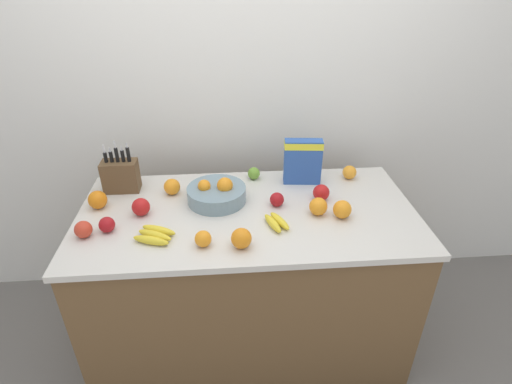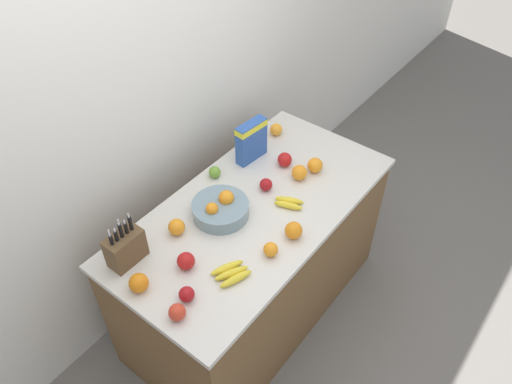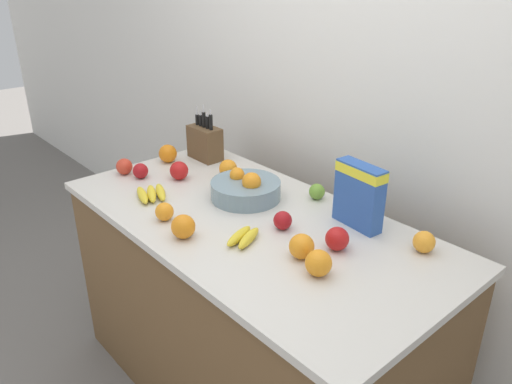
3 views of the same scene
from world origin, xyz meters
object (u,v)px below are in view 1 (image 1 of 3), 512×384
object	(u,v)px
apple_middle	(83,229)
orange_front_left	(203,239)
apple_near_bananas	(277,200)
orange_near_bowl	(349,172)
apple_by_knife_block	(107,225)
banana_bunch_left	(155,235)
apple_rear	(321,193)
apple_rightmost	(254,173)
orange_front_right	(98,200)
banana_bunch_right	(276,222)
apple_leftmost	(141,207)
orange_back_center	(318,206)
cereal_box	(303,160)
fruit_bowl	(217,193)
orange_mid_right	(342,209)
knife_block	(121,175)
orange_mid_left	(241,238)
orange_front_center	(172,187)

from	to	relation	value
apple_middle	orange_front_left	bearing A→B (deg)	-11.43
apple_near_bananas	orange_near_bowl	bearing A→B (deg)	29.95
apple_middle	apple_by_knife_block	xyz separation A→B (m)	(0.09, 0.03, -0.00)
banana_bunch_left	apple_rear	xyz separation A→B (m)	(0.78, 0.26, 0.02)
apple_rightmost	apple_middle	bearing A→B (deg)	-148.63
banana_bunch_left	orange_front_left	size ratio (longest dim) A/B	2.67
orange_front_right	orange_near_bowl	world-z (taller)	orange_front_right
apple_near_bananas	orange_front_left	xyz separation A→B (m)	(-0.34, -0.29, 0.00)
banana_bunch_right	apple_leftmost	distance (m)	0.63
apple_middle	orange_front_left	size ratio (longest dim) A/B	1.06
apple_leftmost	apple_middle	size ratio (longest dim) A/B	1.11
apple_leftmost	orange_front_left	world-z (taller)	apple_leftmost
banana_bunch_right	apple_rightmost	size ratio (longest dim) A/B	2.55
orange_front_right	orange_back_center	world-z (taller)	orange_front_right
cereal_box	apple_middle	bearing A→B (deg)	-152.32
cereal_box	apple_by_knife_block	world-z (taller)	cereal_box
apple_rightmost	apple_near_bananas	size ratio (longest dim) A/B	0.96
apple_near_bananas	orange_back_center	world-z (taller)	orange_back_center
apple_by_knife_block	cereal_box	bearing A→B (deg)	22.12
apple_leftmost	cereal_box	bearing A→B (deg)	17.50
orange_front_right	orange_front_left	bearing A→B (deg)	-33.40
apple_by_knife_block	orange_front_right	distance (m)	0.22
orange_near_bowl	fruit_bowl	bearing A→B (deg)	-166.05
cereal_box	apple_rear	xyz separation A→B (m)	(0.06, -0.19, -0.09)
apple_middle	orange_mid_right	size ratio (longest dim) A/B	0.88
knife_block	orange_front_left	bearing A→B (deg)	-49.42
orange_mid_left	banana_bunch_left	bearing A→B (deg)	166.84
banana_bunch_left	apple_leftmost	size ratio (longest dim) A/B	2.25
banana_bunch_left	orange_near_bowl	bearing A→B (deg)	25.54
apple_leftmost	orange_back_center	world-z (taller)	orange_back_center
apple_rear	apple_near_bananas	size ratio (longest dim) A/B	1.18
orange_mid_left	orange_front_right	bearing A→B (deg)	151.89
knife_block	orange_back_center	distance (m)	1.01
fruit_bowl	apple_rear	world-z (taller)	fruit_bowl
apple_leftmost	orange_near_bowl	distance (m)	1.10
orange_front_right	orange_front_center	world-z (taller)	orange_front_right
orange_back_center	orange_mid_right	bearing A→B (deg)	-17.72
apple_rear	orange_front_left	distance (m)	0.66
orange_mid_left	orange_front_center	xyz separation A→B (m)	(-0.33, 0.46, -0.00)
apple_rightmost	orange_front_center	size ratio (longest dim) A/B	0.80
apple_by_knife_block	orange_front_left	world-z (taller)	same
banana_bunch_right	apple_leftmost	xyz separation A→B (m)	(-0.62, 0.14, 0.02)
apple_near_bananas	banana_bunch_left	bearing A→B (deg)	-158.12
knife_block	apple_rear	world-z (taller)	knife_block
apple_rightmost	orange_mid_right	size ratio (longest dim) A/B	0.78
orange_mid_right	apple_near_bananas	bearing A→B (deg)	156.71
apple_rightmost	orange_mid_left	size ratio (longest dim) A/B	0.76
banana_bunch_left	apple_middle	distance (m)	0.31
banana_bunch_left	orange_front_left	distance (m)	0.22
orange_front_center	cereal_box	bearing A→B (deg)	5.97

